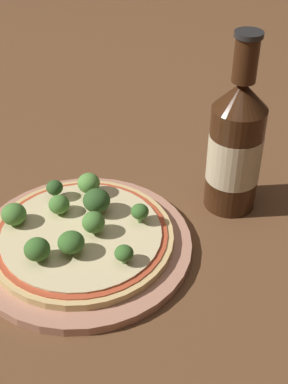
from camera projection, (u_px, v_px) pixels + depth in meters
name	position (u px, v px, depth m)	size (l,w,h in m)	color
ground_plane	(81.00, 244.00, 0.68)	(3.00, 3.00, 0.00)	brown
plate	(84.00, 245.00, 0.67)	(0.27, 0.27, 0.01)	tan
pizza	(81.00, 237.00, 0.67)	(0.23, 0.23, 0.01)	tan
broccoli_floret_0	(89.00, 183.00, 0.72)	(0.03, 0.03, 0.03)	#6B8E51
broccoli_floret_1	(59.00, 205.00, 0.69)	(0.03, 0.03, 0.03)	#6B8E51
broccoli_floret_2	(71.00, 242.00, 0.62)	(0.03, 0.03, 0.03)	#6B8E51
broccoli_floret_3	(14.00, 214.00, 0.67)	(0.03, 0.03, 0.03)	#6B8E51
broccoli_floret_4	(53.00, 188.00, 0.71)	(0.02, 0.02, 0.03)	#6B8E51
broccoli_floret_5	(97.00, 200.00, 0.68)	(0.04, 0.04, 0.03)	#6B8E51
broccoli_floret_6	(140.00, 212.00, 0.67)	(0.02, 0.02, 0.03)	#6B8E51
broccoli_floret_7	(124.00, 253.00, 0.61)	(0.02, 0.02, 0.02)	#6B8E51
broccoli_floret_8	(37.00, 249.00, 0.61)	(0.03, 0.03, 0.03)	#6B8E51
broccoli_floret_9	(93.00, 222.00, 0.65)	(0.03, 0.03, 0.03)	#6B8E51
beer_bottle	(235.00, 146.00, 0.70)	(0.07, 0.07, 0.25)	#381E0F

